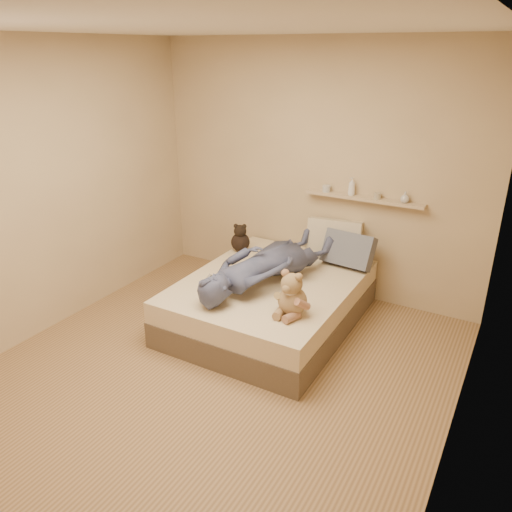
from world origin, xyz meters
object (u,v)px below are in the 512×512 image
Objects in this scene: game_console at (213,280)px; dark_plush at (240,239)px; pillow_cream at (334,239)px; pillow_grey at (348,250)px; teddy_bear at (292,297)px; wall_shelf at (364,198)px; person at (265,263)px; bed at (270,301)px.

game_console is 0.55× the size of dark_plush.
pillow_grey is (0.21, -0.14, -0.03)m from pillow_cream.
pillow_cream is at bearing 20.00° from dark_plush.
wall_shelf is (0.10, 1.40, 0.49)m from teddy_bear.
pillow_grey is (0.05, 1.18, 0.01)m from teddy_bear.
teddy_bear is 1.19m from pillow_grey.
person reaches higher than game_console.
game_console is at bearing -179.61° from teddy_bear.
bed is 0.98m from pillow_cream.
bed is 0.69m from game_console.
pillow_grey is 0.53m from wall_shelf.
pillow_grey is 0.42× the size of wall_shelf.
pillow_grey reaches higher than dark_plush.
person is (-0.33, -0.89, -0.01)m from pillow_cream.
teddy_bear is 0.79× the size of pillow_grey.
wall_shelf is at bearing 17.47° from pillow_cream.
wall_shelf is (1.18, 0.42, 0.52)m from dark_plush.
person is 1.32× the size of wall_shelf.
dark_plush is at bearing -160.53° from wall_shelf.
person is at bearing -120.84° from wall_shelf.
pillow_grey is (0.51, 0.69, 0.40)m from bed.
person reaches higher than bed.
dark_plush is 0.99m from pillow_cream.
wall_shelf is at bearing 86.11° from teddy_bear.
dark_plush is at bearing 137.79° from teddy_bear.
teddy_bear is at bearing -93.89° from wall_shelf.
pillow_cream is at bearing 146.04° from pillow_grey.
pillow_cream is 0.46× the size of wall_shelf.
dark_plush is (-1.09, 0.99, -0.03)m from teddy_bear.
bed is 1.20× the size of person.
pillow_cream is at bearing 70.19° from bed.
bed is 1.58× the size of wall_shelf.
game_console is at bearing 71.72° from person.
dark_plush reaches higher than game_console.
pillow_cream reaches higher than teddy_bear.
pillow_cream is at bearing -162.53° from wall_shelf.
pillow_grey reaches higher than bed.
bed is 3.80× the size of pillow_grey.
pillow_grey is at bearing 53.70° from bed.
pillow_cream reaches higher than bed.
game_console is at bearing -124.40° from pillow_grey.
pillow_grey is at bearing 55.60° from game_console.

